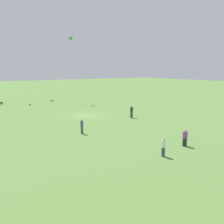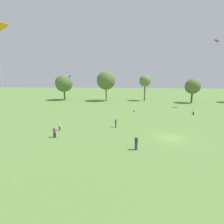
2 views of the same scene
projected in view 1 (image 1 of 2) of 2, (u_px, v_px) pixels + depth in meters
The scene contains 9 objects.
ground_plane at pixel (85, 115), 34.12m from camera, with size 240.00×240.00×0.00m, color #5B843D.
person_0 at pixel (163, 147), 17.90m from camera, with size 0.45×0.45×1.66m.
person_1 at pixel (132, 112), 32.32m from camera, with size 0.49×0.49×1.83m.
person_2 at pixel (185, 138), 20.35m from camera, with size 0.57×0.57×1.63m.
person_4 at pixel (82, 126), 24.27m from camera, with size 0.42×0.42×1.68m.
kite_4 at pixel (71, 42), 45.98m from camera, with size 0.75×0.90×13.79m.
dog_0 at pixel (52, 100), 48.71m from camera, with size 0.67×0.81×0.52m.
dog_1 at pixel (1, 103), 44.29m from camera, with size 0.56×0.81×0.59m.
picnic_bag_0 at pixel (30, 104), 43.98m from camera, with size 0.33×0.43×0.32m.
Camera 1 is at (-30.19, 14.88, 7.06)m, focal length 35.00 mm.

